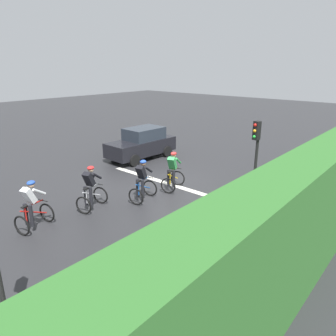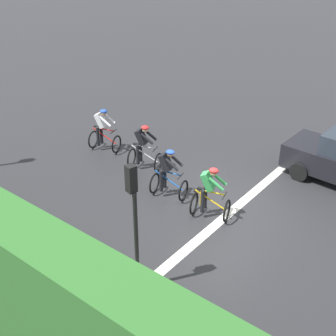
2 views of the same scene
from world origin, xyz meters
name	(u,v)px [view 1 (image 1 of 2)]	position (x,y,z in m)	size (l,w,h in m)	color
ground_plane	(163,186)	(0.00, 0.00, 0.00)	(80.00, 80.00, 0.00)	#28282B
sidewalk_kerb	(258,248)	(-5.53, 2.00, 0.06)	(2.80, 18.38, 0.12)	#9E998E
stone_wall_low	(290,253)	(-6.43, 2.00, 0.28)	(0.44, 18.38, 0.56)	gray
hedge_wall	(308,213)	(-6.73, 2.00, 1.58)	(1.10, 18.38, 3.17)	#2D6628
road_marking_stop_line	(168,184)	(0.00, -0.37, 0.00)	(7.00, 0.30, 0.01)	silver
cyclist_lead	(32,207)	(0.60, 5.64, 0.80)	(0.93, 1.22, 1.66)	black
cyclist_second	(91,189)	(0.43, 3.49, 0.80)	(0.96, 1.23, 1.66)	black
cyclist_mid	(142,182)	(-0.47, 1.71, 0.80)	(0.89, 1.20, 1.66)	black
cyclist_fourth	(173,172)	(-0.61, 0.03, 0.80)	(0.95, 1.22, 1.66)	black
car_black	(142,143)	(3.85, -2.53, 0.87)	(2.01, 4.16, 1.76)	black
traffic_light_near_crossing	(256,153)	(-4.15, -0.24, 2.22)	(0.24, 0.31, 3.34)	black
pedestrian_railing_kerbside	(153,272)	(-4.63, 5.50, 0.78)	(0.37, 3.30, 1.03)	#999EA3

